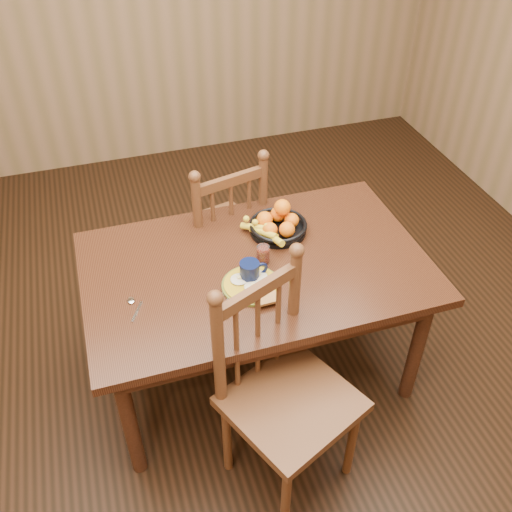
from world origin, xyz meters
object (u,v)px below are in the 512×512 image
object	(u,v)px
coffee_mug	(251,271)
fruit_bowl	(277,225)
chair_far	(219,235)
dining_table	(256,278)
chair_near	(284,393)
breakfast_plate	(252,285)

from	to	relation	value
coffee_mug	fruit_bowl	size ratio (longest dim) A/B	0.41
chair_far	coffee_mug	size ratio (longest dim) A/B	7.76
dining_table	chair_near	bearing A→B (deg)	-95.92
dining_table	chair_near	world-z (taller)	chair_near
fruit_bowl	chair_near	bearing A→B (deg)	-106.69
breakfast_plate	fruit_bowl	bearing A→B (deg)	55.39
dining_table	chair_far	xyz separation A→B (m)	(-0.04, 0.58, -0.16)
dining_table	coffee_mug	world-z (taller)	coffee_mug
chair_near	breakfast_plate	xyz separation A→B (m)	(-0.01, 0.43, 0.23)
coffee_mug	fruit_bowl	distance (m)	0.38
chair_far	breakfast_plate	world-z (taller)	chair_far
breakfast_plate	coffee_mug	bearing A→B (deg)	79.11
dining_table	breakfast_plate	xyz separation A→B (m)	(-0.06, -0.14, 0.10)
breakfast_plate	chair_far	bearing A→B (deg)	87.86
chair_far	fruit_bowl	distance (m)	0.52
breakfast_plate	fruit_bowl	xyz separation A→B (m)	(0.24, 0.35, 0.03)
chair_near	coffee_mug	distance (m)	0.55
breakfast_plate	fruit_bowl	world-z (taller)	fruit_bowl
chair_far	coffee_mug	distance (m)	0.73
dining_table	breakfast_plate	size ratio (longest dim) A/B	5.54
chair_far	breakfast_plate	xyz separation A→B (m)	(-0.03, -0.72, 0.26)
dining_table	coffee_mug	size ratio (longest dim) A/B	11.95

